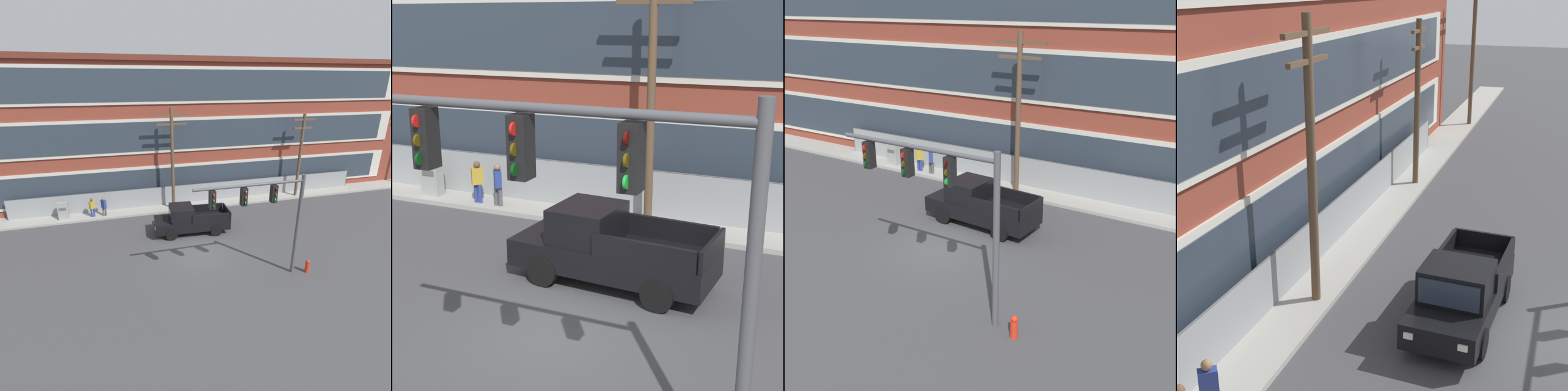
% 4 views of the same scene
% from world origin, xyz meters
% --- Properties ---
extents(sidewalk_building_side, '(80.00, 2.09, 0.16)m').
position_xyz_m(sidewalk_building_side, '(0.00, 7.64, 0.08)').
color(sidewalk_building_side, '#9E9B93').
rests_on(sidewalk_building_side, ground).
extents(chain_link_fence, '(30.44, 0.06, 1.77)m').
position_xyz_m(chain_link_fence, '(2.40, 8.11, 0.90)').
color(chain_link_fence, gray).
rests_on(chain_link_fence, ground).
extents(pickup_truck_black, '(5.33, 2.29, 2.02)m').
position_xyz_m(pickup_truck_black, '(0.16, 2.90, 0.95)').
color(pickup_truck_black, black).
rests_on(pickup_truck_black, ground).
extents(utility_pole_near_corner, '(2.72, 0.26, 8.23)m').
position_xyz_m(utility_pole_near_corner, '(-0.17, 7.11, 4.61)').
color(utility_pole_near_corner, brown).
rests_on(utility_pole_near_corner, ground).
extents(utility_pole_midblock, '(2.09, 0.26, 7.50)m').
position_xyz_m(utility_pole_midblock, '(11.32, 7.15, 4.13)').
color(utility_pole_midblock, brown).
rests_on(utility_pole_midblock, ground).
extents(utility_pole_far_east, '(2.22, 0.26, 9.48)m').
position_xyz_m(utility_pole_far_east, '(24.48, 6.96, 5.18)').
color(utility_pole_far_east, brown).
rests_on(utility_pole_far_east, ground).
extents(pedestrian_by_fence, '(0.44, 0.46, 1.69)m').
position_xyz_m(pedestrian_by_fence, '(-5.70, 7.07, 0.97)').
color(pedestrian_by_fence, '#4C4C51').
rests_on(pedestrian_by_fence, ground).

